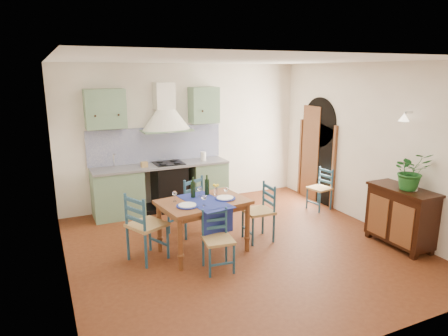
{
  "coord_description": "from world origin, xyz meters",
  "views": [
    {
      "loc": [
        -2.65,
        -5.06,
        2.66
      ],
      "look_at": [
        -0.15,
        0.3,
        1.22
      ],
      "focal_mm": 32.0,
      "sensor_mm": 36.0,
      "label": 1
    }
  ],
  "objects_px": {
    "sideboard": "(401,215)",
    "dining_table": "(204,207)",
    "chair_near": "(218,240)",
    "potted_plant": "(411,171)"
  },
  "relations": [
    {
      "from": "sideboard",
      "to": "potted_plant",
      "type": "bearing_deg",
      "value": -85.71
    },
    {
      "from": "sideboard",
      "to": "dining_table",
      "type": "bearing_deg",
      "value": 158.94
    },
    {
      "from": "dining_table",
      "to": "chair_near",
      "type": "distance_m",
      "value": 0.66
    },
    {
      "from": "chair_near",
      "to": "sideboard",
      "type": "xyz_separation_m",
      "value": [
        2.87,
        -0.49,
        0.08
      ]
    },
    {
      "from": "dining_table",
      "to": "sideboard",
      "type": "xyz_separation_m",
      "value": [
        2.83,
        -1.09,
        -0.2
      ]
    },
    {
      "from": "dining_table",
      "to": "potted_plant",
      "type": "relative_size",
      "value": 2.36
    },
    {
      "from": "dining_table",
      "to": "sideboard",
      "type": "distance_m",
      "value": 3.03
    },
    {
      "from": "chair_near",
      "to": "potted_plant",
      "type": "height_order",
      "value": "potted_plant"
    },
    {
      "from": "dining_table",
      "to": "chair_near",
      "type": "height_order",
      "value": "dining_table"
    },
    {
      "from": "sideboard",
      "to": "potted_plant",
      "type": "height_order",
      "value": "potted_plant"
    }
  ]
}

